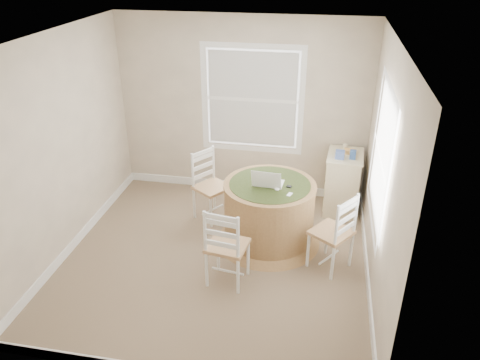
% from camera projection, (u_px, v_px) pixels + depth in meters
% --- Properties ---
extents(room, '(3.64, 3.64, 2.64)m').
position_uv_depth(room, '(231.00, 156.00, 5.22)').
color(room, '#877456').
rests_on(room, ground).
extents(round_table, '(1.31, 1.31, 0.82)m').
position_uv_depth(round_table, '(269.00, 210.00, 5.82)').
color(round_table, '#A37C49').
rests_on(round_table, ground).
extents(chair_left, '(0.57, 0.57, 0.95)m').
position_uv_depth(chair_left, '(212.00, 187.00, 6.31)').
color(chair_left, white).
rests_on(chair_left, ground).
extents(chair_near, '(0.48, 0.46, 0.95)m').
position_uv_depth(chair_near, '(227.00, 245.00, 5.10)').
color(chair_near, white).
rests_on(chair_near, ground).
extents(chair_right, '(0.57, 0.57, 0.95)m').
position_uv_depth(chair_right, '(331.00, 232.00, 5.33)').
color(chair_right, white).
rests_on(chair_right, ground).
extents(laptop, '(0.37, 0.33, 0.25)m').
position_uv_depth(laptop, '(268.00, 182.00, 5.62)').
color(laptop, white).
rests_on(laptop, round_table).
extents(mouse, '(0.09, 0.12, 0.04)m').
position_uv_depth(mouse, '(277.00, 188.00, 5.53)').
color(mouse, white).
rests_on(mouse, round_table).
extents(phone, '(0.07, 0.10, 0.02)m').
position_uv_depth(phone, '(290.00, 195.00, 5.42)').
color(phone, '#B7BABF').
rests_on(phone, round_table).
extents(keys, '(0.07, 0.07, 0.02)m').
position_uv_depth(keys, '(289.00, 187.00, 5.58)').
color(keys, black).
rests_on(keys, round_table).
extents(corner_chest, '(0.53, 0.67, 0.86)m').
position_uv_depth(corner_chest, '(342.00, 183.00, 6.52)').
color(corner_chest, beige).
rests_on(corner_chest, ground).
extents(tissue_box, '(0.13, 0.13, 0.10)m').
position_uv_depth(tissue_box, '(339.00, 155.00, 6.19)').
color(tissue_box, '#506AB6').
rests_on(tissue_box, corner_chest).
extents(box_yellow, '(0.16, 0.11, 0.06)m').
position_uv_depth(box_yellow, '(350.00, 151.00, 6.35)').
color(box_yellow, '#F1AF55').
rests_on(box_yellow, corner_chest).
extents(box_blue, '(0.08, 0.08, 0.12)m').
position_uv_depth(box_blue, '(354.00, 155.00, 6.17)').
color(box_blue, '#325696').
rests_on(box_blue, corner_chest).
extents(cup_cream, '(0.07, 0.07, 0.09)m').
position_uv_depth(cup_cream, '(345.00, 147.00, 6.44)').
color(cup_cream, beige).
rests_on(cup_cream, corner_chest).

